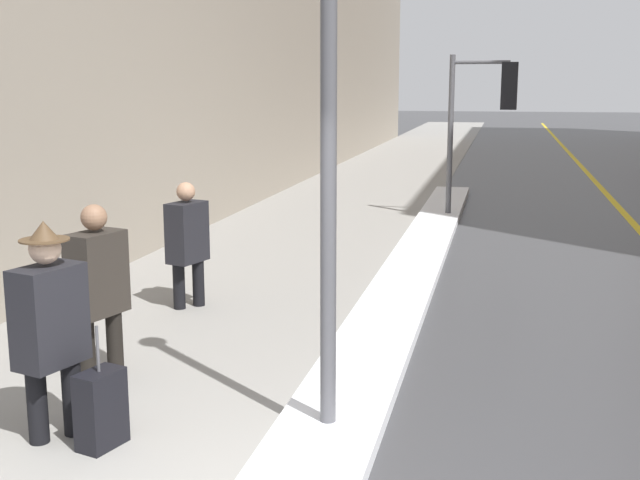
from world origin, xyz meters
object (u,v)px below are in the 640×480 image
(traffic_light_near, at_px, (488,102))
(pedestrian_nearside, at_px, (187,239))
(pedestrian_in_fedora, at_px, (50,323))
(rolling_suitcase, at_px, (101,410))
(lamp_post, at_px, (329,103))
(pedestrian_trailing, at_px, (97,283))

(traffic_light_near, height_order, pedestrian_nearside, traffic_light_near)
(pedestrian_in_fedora, bearing_deg, rolling_suitcase, 98.35)
(lamp_post, relative_size, pedestrian_trailing, 2.56)
(lamp_post, bearing_deg, pedestrian_in_fedora, -165.61)
(traffic_light_near, xyz_separation_m, pedestrian_trailing, (-3.22, -9.68, -1.43))
(lamp_post, bearing_deg, pedestrian_nearside, 127.39)
(pedestrian_trailing, bearing_deg, lamp_post, 87.00)
(pedestrian_trailing, bearing_deg, pedestrian_in_fedora, 29.04)
(lamp_post, distance_m, pedestrian_in_fedora, 2.63)
(pedestrian_trailing, xyz_separation_m, pedestrian_nearside, (-0.10, 2.39, -0.05))
(traffic_light_near, height_order, rolling_suitcase, traffic_light_near)
(lamp_post, bearing_deg, rolling_suitcase, -160.45)
(lamp_post, xyz_separation_m, pedestrian_trailing, (-2.32, 0.78, -1.64))
(lamp_post, xyz_separation_m, rolling_suitcase, (-1.60, -0.57, -2.24))
(lamp_post, height_order, pedestrian_nearside, lamp_post)
(traffic_light_near, distance_m, rolling_suitcase, 11.49)
(pedestrian_in_fedora, height_order, rolling_suitcase, pedestrian_in_fedora)
(pedestrian_in_fedora, height_order, pedestrian_trailing, pedestrian_in_fedora)
(pedestrian_in_fedora, bearing_deg, pedestrian_nearside, -157.97)
(lamp_post, relative_size, pedestrian_nearside, 2.70)
(traffic_light_near, relative_size, pedestrian_trailing, 2.00)
(pedestrian_in_fedora, bearing_deg, pedestrian_trailing, -150.96)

